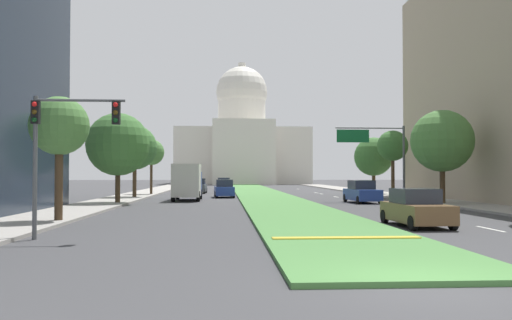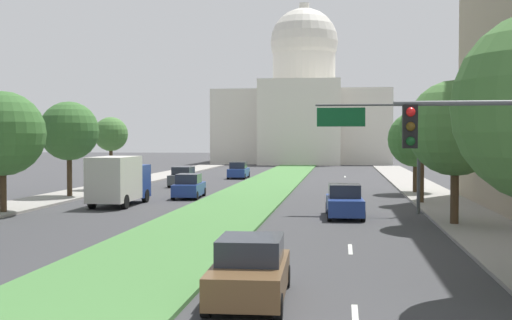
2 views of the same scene
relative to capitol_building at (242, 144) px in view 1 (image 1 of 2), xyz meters
name	(u,v)px [view 1 (image 1 of 2)]	position (x,y,z in m)	size (l,w,h in m)	color
ground_plane	(257,192)	(0.00, -56.54, -9.36)	(260.00, 260.00, 0.00)	#3D3D3F
grass_median	(260,193)	(0.00, -62.27, -9.29)	(5.73, 103.24, 0.14)	#4C8442
median_curb_nose	(346,238)	(0.00, -106.53, -9.20)	(5.15, 0.50, 0.04)	gold
lane_dashes_right	(341,198)	(7.21, -73.35, -9.35)	(0.16, 61.44, 0.01)	silver
sidewalk_left	(135,195)	(-13.55, -68.01, -9.28)	(4.00, 103.24, 0.15)	#9E9991
sidewalk_right	(388,195)	(13.55, -68.01, -9.28)	(4.00, 103.24, 0.15)	#9E9991
capitol_building	(242,144)	(0.00, 0.00, 0.00)	(30.05, 26.62, 28.62)	silver
traffic_light_near_left	(59,135)	(-10.21, -105.15, -5.56)	(3.34, 0.35, 5.20)	#515456
overhead_guide_sign	(378,147)	(8.97, -79.89, -4.69)	(6.04, 0.20, 6.50)	#515456
street_tree_left_near	(59,127)	(-12.18, -98.65, -4.73)	(2.84, 2.84, 6.11)	#4C3823
street_tree_left_mid	(118,145)	(-12.43, -83.13, -4.73)	(4.87, 4.87, 7.07)	#4C3823
street_tree_right_mid	(442,141)	(12.40, -85.20, -4.50)	(4.73, 4.73, 7.24)	#4C3823
street_tree_left_far	(135,148)	(-12.84, -72.87, -4.48)	(4.29, 4.29, 7.04)	#4C3823
street_tree_right_far	(393,146)	(12.06, -74.35, -4.33)	(2.96, 2.96, 6.56)	#4C3823
street_tree_left_distant	(151,153)	(-12.17, -65.99, -4.68)	(2.83, 2.83, 6.12)	#4C3823
street_tree_right_distant	(374,157)	(12.58, -65.95, -5.08)	(4.33, 4.33, 6.45)	#4C3823
sedan_lead_stopped	(416,209)	(4.43, -101.23, -8.56)	(2.09, 4.47, 1.70)	brown
sedan_midblock	(362,192)	(7.01, -82.01, -8.50)	(2.18, 4.78, 1.83)	navy
sedan_distant	(224,189)	(-4.20, -71.76, -8.53)	(2.08, 4.49, 1.78)	navy
sedan_far_horizon	(198,186)	(-7.32, -60.56, -8.52)	(2.06, 4.29, 1.80)	#4C5156
sedan_very_far	(224,184)	(-4.26, -48.10, -8.52)	(2.02, 4.60, 1.79)	navy
box_truck_delivery	(187,182)	(-7.45, -77.62, -7.68)	(2.40, 6.40, 3.20)	navy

